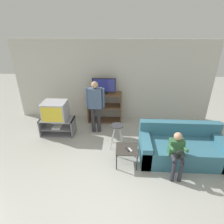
# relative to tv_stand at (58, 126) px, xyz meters

# --- Properties ---
(ground_plane) EXTENTS (18.00, 18.00, 0.00)m
(ground_plane) POSITION_rel_tv_stand_xyz_m (1.56, -2.07, -0.24)
(ground_plane) COLOR #ADADA3
(wall_back) EXTENTS (6.40, 0.06, 2.60)m
(wall_back) POSITION_rel_tv_stand_xyz_m (1.56, 1.18, 1.06)
(wall_back) COLOR beige
(wall_back) RESTS_ON ground_plane
(tv_stand) EXTENTS (0.97, 0.50, 0.49)m
(tv_stand) POSITION_rel_tv_stand_xyz_m (0.00, 0.00, 0.00)
(tv_stand) COLOR slate
(tv_stand) RESTS_ON ground_plane
(television_main) EXTENTS (0.66, 0.56, 0.52)m
(television_main) POSITION_rel_tv_stand_xyz_m (-0.02, 0.01, 0.51)
(television_main) COLOR #B2B2B7
(television_main) RESTS_ON tv_stand
(media_shelf) EXTENTS (1.09, 0.44, 0.99)m
(media_shelf) POSITION_rel_tv_stand_xyz_m (1.32, 0.89, 0.26)
(media_shelf) COLOR brown
(media_shelf) RESTS_ON ground_plane
(television_flat) EXTENTS (0.74, 0.20, 0.49)m
(television_flat) POSITION_rel_tv_stand_xyz_m (1.31, 0.90, 0.97)
(television_flat) COLOR black
(television_flat) RESTS_ON media_shelf
(folding_stool) EXTENTS (0.37, 0.36, 0.64)m
(folding_stool) POSITION_rel_tv_stand_xyz_m (1.78, -0.53, 0.27)
(folding_stool) COLOR #B7B7BC
(folding_stool) RESTS_ON ground_plane
(snack_table) EXTENTS (0.50, 0.50, 0.42)m
(snack_table) POSITION_rel_tv_stand_xyz_m (2.02, -1.21, 0.13)
(snack_table) COLOR #38332D
(snack_table) RESTS_ON ground_plane
(remote_control_black) EXTENTS (0.10, 0.14, 0.02)m
(remote_control_black) POSITION_rel_tv_stand_xyz_m (2.03, -1.26, 0.19)
(remote_control_black) COLOR #232328
(remote_control_black) RESTS_ON snack_table
(remote_control_white) EXTENTS (0.10, 0.14, 0.02)m
(remote_control_white) POSITION_rel_tv_stand_xyz_m (2.10, -1.26, 0.19)
(remote_control_white) COLOR silver
(remote_control_white) RESTS_ON snack_table
(couch) EXTENTS (1.98, 0.98, 0.82)m
(couch) POSITION_rel_tv_stand_xyz_m (3.34, -0.93, 0.04)
(couch) COLOR teal
(couch) RESTS_ON ground_plane
(person_standing_adult) EXTENTS (0.53, 0.20, 1.58)m
(person_standing_adult) POSITION_rel_tv_stand_xyz_m (1.13, 0.17, 0.71)
(person_standing_adult) COLOR #2D2D33
(person_standing_adult) RESTS_ON ground_plane
(person_seated_child) EXTENTS (0.33, 0.43, 1.00)m
(person_seated_child) POSITION_rel_tv_stand_xyz_m (3.05, -1.49, 0.36)
(person_seated_child) COLOR #2D2D38
(person_seated_child) RESTS_ON ground_plane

